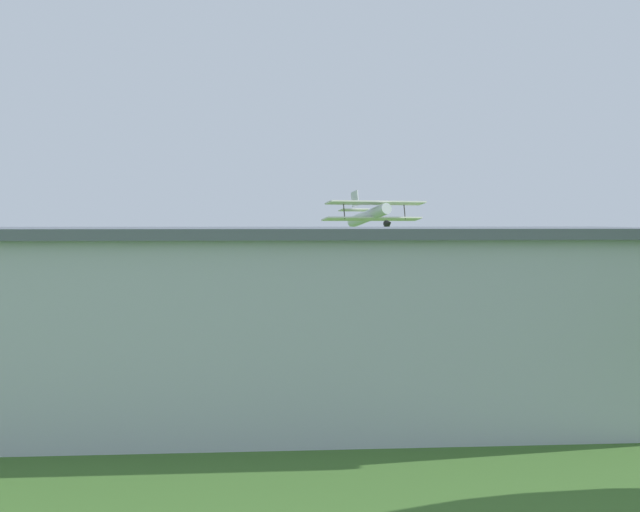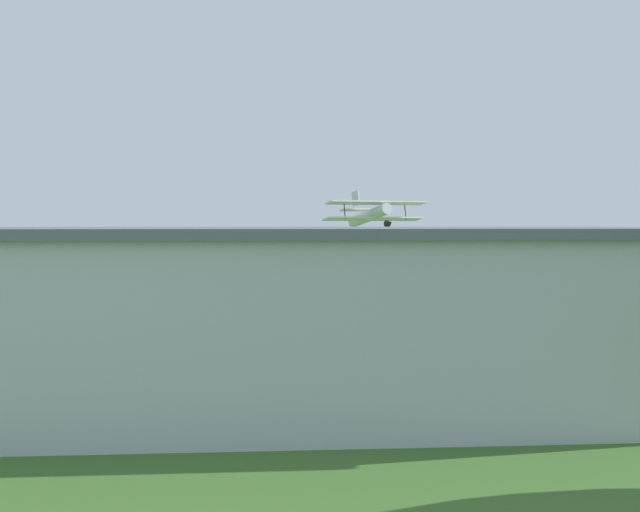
{
  "view_description": "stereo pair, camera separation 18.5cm",
  "coord_description": "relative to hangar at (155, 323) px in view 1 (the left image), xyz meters",
  "views": [
    {
      "loc": [
        1.88,
        73.06,
        7.03
      ],
      "look_at": [
        -1.66,
        13.12,
        4.74
      ],
      "focal_mm": 51.62,
      "sensor_mm": 36.0,
      "label": 1
    },
    {
      "loc": [
        1.7,
        73.07,
        7.03
      ],
      "look_at": [
        -1.66,
        13.12,
        4.74
      ],
      "focal_mm": 51.62,
      "sensor_mm": 36.0,
      "label": 2
    }
  ],
  "objects": [
    {
      "name": "biplane",
      "position": [
        -12.57,
        -42.45,
        4.19
      ],
      "size": [
        8.9,
        6.76,
        3.8
      ],
      "color": "silver"
    },
    {
      "name": "ground_plane",
      "position": [
        -5.81,
        -40.23,
        -3.41
      ],
      "size": [
        400.0,
        400.0,
        0.0
      ],
      "primitive_type": "plane",
      "color": "#3D6628"
    },
    {
      "name": "person_crossing_taxiway",
      "position": [
        -14.32,
        -15.43,
        -2.65
      ],
      "size": [
        0.54,
        0.54,
        1.54
      ],
      "color": "#72338C",
      "rests_on": "ground_plane"
    },
    {
      "name": "hangar",
      "position": [
        0.0,
        0.0,
        0.0
      ],
      "size": [
        36.62,
        11.88,
        6.79
      ],
      "color": "#B7BCC6",
      "rests_on": "ground_plane"
    }
  ]
}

